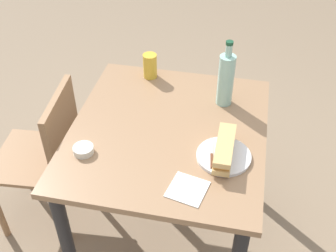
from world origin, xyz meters
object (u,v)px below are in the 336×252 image
Objects in this scene: knife_near at (212,154)px; dining_table at (168,150)px; beer_glass at (150,66)px; chair_far at (48,153)px; olive_bowl at (83,150)px; plate_near at (224,156)px; baguette_sandwich_near at (224,149)px; water_bottle at (226,79)px.

dining_table is at bearing 56.94° from knife_near.
dining_table is 7.35× the size of beer_glass.
beer_glass is (0.39, -0.45, 0.34)m from chair_far.
dining_table is at bearing -55.56° from olive_bowl.
plate_near is 0.59m from olive_bowl.
knife_near reaches higher than dining_table.
beer_glass reaches higher than baguette_sandwich_near.
olive_bowl is (-0.47, 0.54, -0.12)m from water_bottle.
chair_far reaches higher than olive_bowl.
chair_far reaches higher than knife_near.
knife_near is (-0.01, 0.05, -0.03)m from baguette_sandwich_near.
olive_bowl is (-0.22, -0.31, 0.29)m from chair_far.
chair_far is at bearing 80.21° from knife_near.
chair_far is at bearing 54.47° from olive_bowl.
plate_near is (-0.13, -0.26, 0.14)m from dining_table.
beer_glass is at bearing 39.92° from plate_near.
water_bottle is 0.72m from olive_bowl.
baguette_sandwich_near is 0.69m from beer_glass.
chair_far reaches higher than dining_table.
water_bottle reaches higher than olive_bowl.
olive_bowl is at bearing 98.45° from knife_near.
baguette_sandwich_near is 1.93× the size of beer_glass.
dining_table is 3.81× the size of baguette_sandwich_near.
knife_near is 0.67m from beer_glass.
beer_glass reaches higher than chair_far.
dining_table is 4.19× the size of plate_near.
chair_far is 0.95m from plate_near.
plate_near is at bearing -81.20° from olive_bowl.
baguette_sandwich_near is at bearing -115.92° from dining_table.
olive_bowl reaches higher than knife_near.
knife_near is at bearing -123.06° from dining_table.
olive_bowl is at bearing 98.80° from baguette_sandwich_near.
chair_far is 2.57× the size of water_bottle.
dining_table is at bearing -155.94° from beer_glass.
dining_table is at bearing 64.08° from plate_near.
baguette_sandwich_near is 0.39m from water_bottle.
knife_near is 0.41m from water_bottle.
beer_glass reaches higher than olive_bowl.
plate_near is 1.26× the size of knife_near.
chair_far is (0.01, 0.63, -0.15)m from dining_table.
beer_glass is at bearing 39.92° from baguette_sandwich_near.
baguette_sandwich_near is 0.59m from olive_bowl.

